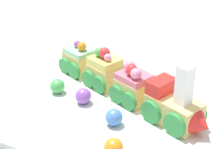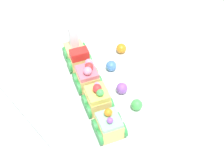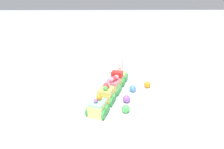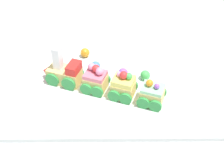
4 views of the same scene
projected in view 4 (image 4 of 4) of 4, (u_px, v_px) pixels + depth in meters
ground_plane at (102, 88)px, 0.88m from camera, size 10.00×10.00×0.00m
display_board at (102, 87)px, 0.88m from camera, size 0.83×0.38×0.01m
cake_train_locomotive at (62, 73)px, 0.87m from camera, size 0.12×0.09×0.11m
cake_car_strawberry at (96, 80)px, 0.84m from camera, size 0.08×0.08×0.08m
cake_car_lemon at (123, 87)px, 0.82m from camera, size 0.08×0.08×0.08m
cake_car_mint at (152, 95)px, 0.80m from camera, size 0.08×0.08×0.07m
gumball_purple at (123, 73)px, 0.89m from camera, size 0.03×0.03×0.03m
gumball_green at (145, 75)px, 0.89m from camera, size 0.03×0.03×0.03m
gumball_blue at (96, 66)px, 0.92m from camera, size 0.03×0.03×0.03m
gumball_orange at (85, 53)px, 0.97m from camera, size 0.03×0.03×0.03m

